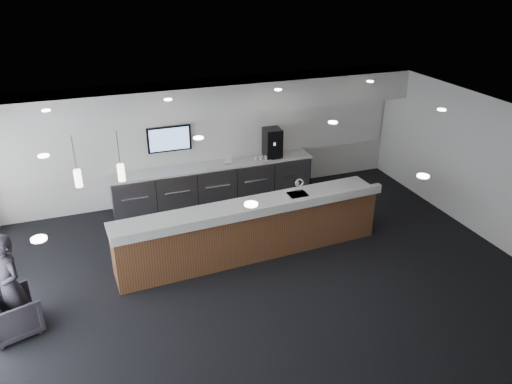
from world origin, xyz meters
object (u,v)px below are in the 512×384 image
object	(u,v)px
coffee_machine	(272,143)
lounge_guest	(10,284)
service_counter	(251,229)
armchair	(13,314)

from	to	relation	value
coffee_machine	lounge_guest	size ratio (longest dim) A/B	0.42
service_counter	lounge_guest	size ratio (longest dim) A/B	3.25
coffee_machine	armchair	world-z (taller)	coffee_machine
service_counter	lounge_guest	bearing A→B (deg)	-172.48
service_counter	armchair	world-z (taller)	service_counter
lounge_guest	service_counter	bearing A→B (deg)	68.69
armchair	lounge_guest	world-z (taller)	lounge_guest
coffee_machine	armchair	bearing A→B (deg)	-145.82
lounge_guest	coffee_machine	bearing A→B (deg)	89.23
coffee_machine	armchair	size ratio (longest dim) A/B	0.95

